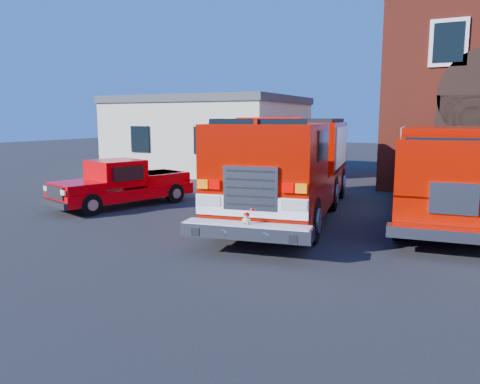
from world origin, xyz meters
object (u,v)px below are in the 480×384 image
at_px(pickup_truck, 123,184).
at_px(secondary_truck, 445,170).
at_px(fire_engine, 292,165).
at_px(side_building, 210,134).

xyz_separation_m(pickup_truck, secondary_truck, (10.38, 2.52, 0.75)).
distance_m(fire_engine, pickup_truck, 6.10).
relative_size(pickup_truck, secondary_truck, 0.61).
xyz_separation_m(side_building, fire_engine, (8.91, -10.23, -0.59)).
relative_size(fire_engine, pickup_truck, 1.94).
bearing_deg(pickup_truck, secondary_truck, 13.65).
height_order(side_building, pickup_truck, side_building).
bearing_deg(secondary_truck, side_building, 146.21).
relative_size(side_building, pickup_truck, 1.90).
bearing_deg(fire_engine, side_building, 131.06).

